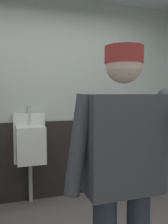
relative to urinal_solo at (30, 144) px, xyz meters
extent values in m
cube|color=silver|center=(0.28, 0.22, 0.54)|extent=(4.34, 0.12, 2.64)
cube|color=black|center=(0.28, 0.14, -0.26)|extent=(3.74, 0.03, 1.03)
cube|color=white|center=(0.00, 0.13, 0.05)|extent=(0.40, 0.05, 0.65)
cube|color=white|center=(0.00, -0.04, 0.00)|extent=(0.34, 0.30, 0.45)
cylinder|color=#B7BABF|center=(0.00, 0.12, 0.34)|extent=(0.04, 0.04, 0.24)
cylinder|color=#B7BABF|center=(0.00, 0.09, -0.50)|extent=(0.05, 0.05, 0.55)
cube|color=#3F3F47|center=(0.36, -1.76, 0.33)|extent=(0.45, 0.24, 0.57)
cylinder|color=#3F3F47|center=(0.09, -1.76, 0.34)|extent=(0.17, 0.09, 0.56)
sphere|color=beige|center=(0.36, -1.76, 0.78)|extent=(0.21, 0.21, 0.21)
cylinder|color=maroon|center=(0.36, -1.76, 0.84)|extent=(0.22, 0.22, 0.09)
cube|color=silver|center=(1.44, 0.12, 0.43)|extent=(0.10, 0.07, 0.18)
camera|label=1|loc=(-0.28, -2.99, 0.62)|focal=38.45mm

